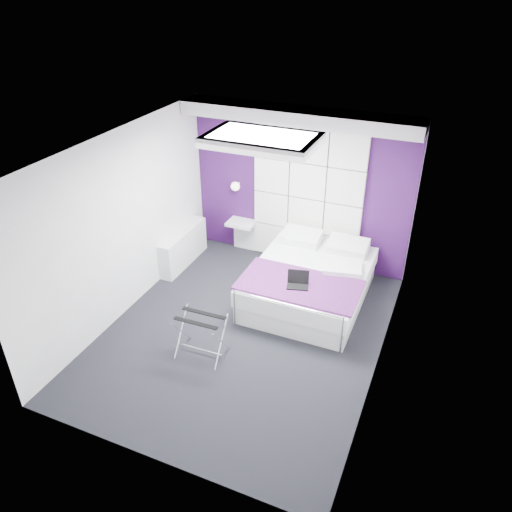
{
  "coord_description": "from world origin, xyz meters",
  "views": [
    {
      "loc": [
        2.25,
        -4.87,
        4.4
      ],
      "look_at": [
        0.03,
        0.35,
        1.05
      ],
      "focal_mm": 35.0,
      "sensor_mm": 36.0,
      "label": 1
    }
  ],
  "objects_px": {
    "luggage_rack": "(201,336)",
    "laptop": "(299,282)",
    "radiator": "(183,247)",
    "wall_lamp": "(236,185)",
    "nightstand": "(241,223)",
    "bed": "(310,282)"
  },
  "relations": [
    {
      "from": "bed",
      "to": "laptop",
      "type": "bearing_deg",
      "value": -90.54
    },
    {
      "from": "wall_lamp",
      "to": "nightstand",
      "type": "xyz_separation_m",
      "value": [
        0.1,
        -0.04,
        -0.65
      ]
    },
    {
      "from": "nightstand",
      "to": "laptop",
      "type": "xyz_separation_m",
      "value": [
        1.51,
        -1.42,
        0.05
      ]
    },
    {
      "from": "wall_lamp",
      "to": "radiator",
      "type": "relative_size",
      "value": 0.12
    },
    {
      "from": "radiator",
      "to": "laptop",
      "type": "relative_size",
      "value": 4.1
    },
    {
      "from": "wall_lamp",
      "to": "bed",
      "type": "distance_m",
      "value": 2.08
    },
    {
      "from": "luggage_rack",
      "to": "laptop",
      "type": "relative_size",
      "value": 2.02
    },
    {
      "from": "luggage_rack",
      "to": "radiator",
      "type": "bearing_deg",
      "value": 124.05
    },
    {
      "from": "nightstand",
      "to": "laptop",
      "type": "relative_size",
      "value": 1.58
    },
    {
      "from": "laptop",
      "to": "wall_lamp",
      "type": "bearing_deg",
      "value": 123.0
    },
    {
      "from": "bed",
      "to": "nightstand",
      "type": "height_order",
      "value": "bed"
    },
    {
      "from": "wall_lamp",
      "to": "luggage_rack",
      "type": "distance_m",
      "value": 2.9
    },
    {
      "from": "bed",
      "to": "luggage_rack",
      "type": "distance_m",
      "value": 1.94
    },
    {
      "from": "nightstand",
      "to": "luggage_rack",
      "type": "relative_size",
      "value": 0.78
    },
    {
      "from": "luggage_rack",
      "to": "laptop",
      "type": "xyz_separation_m",
      "value": [
        0.89,
        1.19,
        0.33
      ]
    },
    {
      "from": "luggage_rack",
      "to": "laptop",
      "type": "distance_m",
      "value": 1.53
    },
    {
      "from": "wall_lamp",
      "to": "laptop",
      "type": "bearing_deg",
      "value": -42.17
    },
    {
      "from": "wall_lamp",
      "to": "nightstand",
      "type": "height_order",
      "value": "wall_lamp"
    },
    {
      "from": "bed",
      "to": "luggage_rack",
      "type": "height_order",
      "value": "bed"
    },
    {
      "from": "nightstand",
      "to": "bed",
      "type": "bearing_deg",
      "value": -30.38
    },
    {
      "from": "luggage_rack",
      "to": "laptop",
      "type": "bearing_deg",
      "value": 51.6
    },
    {
      "from": "wall_lamp",
      "to": "nightstand",
      "type": "distance_m",
      "value": 0.66
    }
  ]
}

